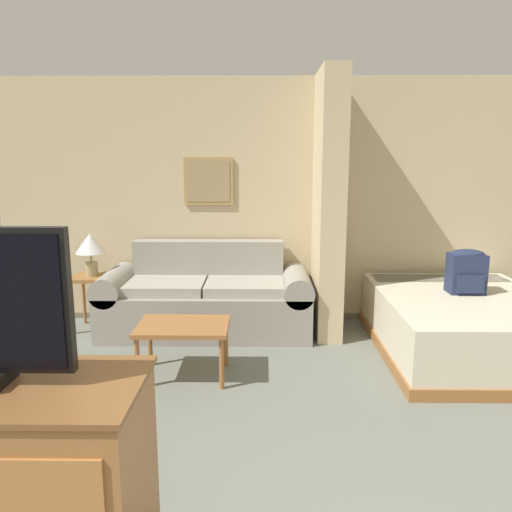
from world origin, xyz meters
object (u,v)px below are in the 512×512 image
object	(u,v)px
table_lamp	(90,246)
coffee_table	(183,331)
couch	(206,299)
bed	(463,324)
backpack	(467,270)

from	to	relation	value
table_lamp	coffee_table	bearing A→B (deg)	-46.09
table_lamp	couch	bearing A→B (deg)	-2.86
table_lamp	bed	size ratio (longest dim) A/B	0.23
table_lamp	backpack	world-z (taller)	table_lamp
coffee_table	couch	bearing A→B (deg)	86.63
backpack	table_lamp	bearing A→B (deg)	171.97
table_lamp	bed	distance (m)	3.71
couch	coffee_table	distance (m)	1.11
table_lamp	bed	bearing A→B (deg)	-9.82
coffee_table	backpack	world-z (taller)	backpack
backpack	bed	bearing A→B (deg)	-107.24
table_lamp	backpack	distance (m)	3.68
backpack	couch	bearing A→B (deg)	169.50
bed	backpack	world-z (taller)	backpack
couch	coffee_table	size ratio (longest dim) A/B	2.91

